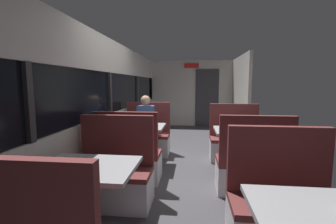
{
  "coord_description": "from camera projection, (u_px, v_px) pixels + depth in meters",
  "views": [
    {
      "loc": [
        0.08,
        -4.08,
        1.5
      ],
      "look_at": [
        -0.46,
        0.85,
        0.89
      ],
      "focal_mm": 24.88,
      "sensor_mm": 36.0,
      "label": 1
    }
  ],
  "objects": [
    {
      "name": "bench_rear_aisle_facing_end",
      "position": [
        252.0,
        169.0,
        3.2
      ],
      "size": [
        0.95,
        0.5,
        1.1
      ],
      "color": "silver",
      "rests_on": "ground_plane"
    },
    {
      "name": "bench_rear_aisle_facing_entry",
      "position": [
        234.0,
        144.0,
        4.58
      ],
      "size": [
        0.95,
        0.5,
        1.1
      ],
      "color": "silver",
      "rests_on": "ground_plane"
    },
    {
      "name": "carriage_aisle_panel_right",
      "position": [
        240.0,
        96.0,
        6.88
      ],
      "size": [
        0.08,
        2.4,
        2.3
      ],
      "primitive_type": "cube",
      "color": "beige",
      "rests_on": "ground_plane"
    },
    {
      "name": "dining_table_near_window",
      "position": [
        88.0,
        176.0,
        2.17
      ],
      "size": [
        0.9,
        0.7,
        0.74
      ],
      "color": "#9E9EA3",
      "rests_on": "ground_plane"
    },
    {
      "name": "carriage_window_panel_left",
      "position": [
        109.0,
        105.0,
        4.24
      ],
      "size": [
        0.09,
        8.48,
        2.3
      ],
      "color": "beige",
      "rests_on": "ground_plane"
    },
    {
      "name": "dining_table_mid_window",
      "position": [
        139.0,
        131.0,
        4.24
      ],
      "size": [
        0.9,
        0.7,
        0.74
      ],
      "color": "#9E9EA3",
      "rests_on": "ground_plane"
    },
    {
      "name": "dining_table_rear_aisle",
      "position": [
        242.0,
        136.0,
        3.85
      ],
      "size": [
        0.9,
        0.7,
        0.74
      ],
      "color": "#9E9EA3",
      "rests_on": "ground_plane"
    },
    {
      "name": "ground_plane",
      "position": [
        188.0,
        167.0,
        4.22
      ],
      "size": [
        3.3,
        9.2,
        0.02
      ],
      "primitive_type": "cube",
      "color": "#423F44"
    },
    {
      "name": "bench_front_aisle_facing_entry",
      "position": [
        282.0,
        213.0,
        2.12
      ],
      "size": [
        0.95,
        0.5,
        1.1
      ],
      "color": "silver",
      "rests_on": "ground_plane"
    },
    {
      "name": "carriage_end_bulkhead",
      "position": [
        193.0,
        94.0,
        8.21
      ],
      "size": [
        2.9,
        0.11,
        2.3
      ],
      "color": "beige",
      "rests_on": "ground_plane"
    },
    {
      "name": "bench_mid_window_facing_entry",
      "position": [
        147.0,
        139.0,
        4.97
      ],
      "size": [
        0.95,
        0.5,
        1.1
      ],
      "color": "silver",
      "rests_on": "ground_plane"
    },
    {
      "name": "bench_mid_window_facing_end",
      "position": [
        129.0,
        160.0,
        3.59
      ],
      "size": [
        0.95,
        0.5,
        1.1
      ],
      "color": "silver",
      "rests_on": "ground_plane"
    },
    {
      "name": "seated_passenger",
      "position": [
        146.0,
        130.0,
        4.87
      ],
      "size": [
        0.47,
        0.55,
        1.26
      ],
      "color": "#26262D",
      "rests_on": "ground_plane"
    },
    {
      "name": "bench_near_window_facing_entry",
      "position": [
        114.0,
        178.0,
        2.9
      ],
      "size": [
        0.95,
        0.5,
        1.1
      ],
      "color": "silver",
      "rests_on": "ground_plane"
    }
  ]
}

